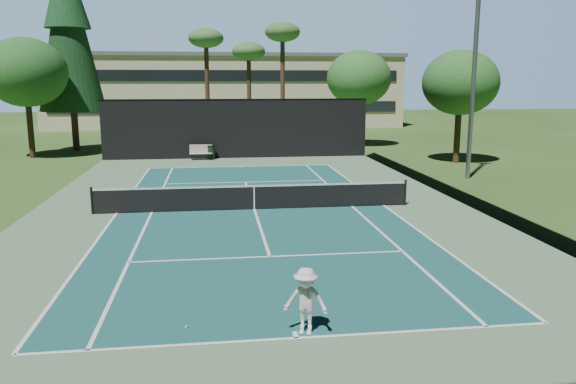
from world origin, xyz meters
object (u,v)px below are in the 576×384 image
Objects in this scene: park_bench at (201,152)px; tennis_ball_c at (288,186)px; tennis_net at (254,196)px; trash_bin at (211,152)px; tennis_ball_a at (186,327)px; tennis_ball_d at (137,189)px; tennis_ball_b at (184,204)px; player at (306,301)px.

tennis_ball_c is at bearing -66.98° from park_bench.
tennis_ball_c is at bearing 67.07° from tennis_net.
trash_bin reaches higher than tennis_ball_c.
trash_bin is at bearing 96.51° from tennis_net.
tennis_ball_a is at bearing -101.49° from tennis_net.
tennis_ball_d is 11.13m from trash_bin.
tennis_ball_d is at bearing 100.78° from tennis_ball_a.
tennis_ball_b is at bearing 153.94° from tennis_net.
player reaches higher than tennis_ball_b.
tennis_ball_d is (-2.41, 3.62, -0.00)m from tennis_ball_b.
trash_bin is (0.68, 0.20, -0.07)m from park_bench.
tennis_ball_a is at bearing -89.56° from park_bench.
tennis_ball_b is 0.04× the size of park_bench.
tennis_net reaches higher than park_bench.
tennis_net is at bearing -112.93° from tennis_ball_c.
trash_bin is at bearing 88.98° from tennis_ball_a.
tennis_ball_d is at bearing 136.57° from tennis_net.
park_bench reaches higher than tennis_ball_b.
tennis_net is 178.91× the size of tennis_ball_c.
tennis_net is at bearing 78.51° from tennis_ball_a.
tennis_ball_c is 0.08× the size of trash_bin.
tennis_ball_a is 26.68m from trash_bin.
tennis_ball_b is at bearing 123.79° from player.
player is 27.16m from park_bench.
park_bench is (2.87, 10.34, 0.52)m from tennis_ball_d.
tennis_ball_a is at bearing -105.09° from tennis_ball_c.
tennis_ball_d is (-3.07, 16.14, -0.01)m from tennis_ball_a.
tennis_ball_b is at bearing -145.66° from tennis_ball_c.
tennis_ball_c is at bearing -70.51° from trash_bin.
tennis_ball_c is 11.44m from trash_bin.
tennis_ball_a is 12.54m from tennis_ball_b.
trash_bin reaches higher than tennis_ball_d.
tennis_net reaches higher than tennis_ball_a.
tennis_ball_c reaches higher than tennis_ball_d.
tennis_ball_d is at bearing -108.60° from trash_bin.
tennis_net reaches higher than tennis_ball_c.
player is 13.46m from tennis_ball_b.
trash_bin is (-3.81, 10.77, 0.44)m from tennis_ball_c.
trash_bin is (-1.78, 15.58, -0.08)m from tennis_net.
tennis_ball_a is (-2.25, -11.10, -0.52)m from tennis_net.
park_bench is at bearing -163.55° from trash_bin.
park_bench reaches higher than tennis_ball_d.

